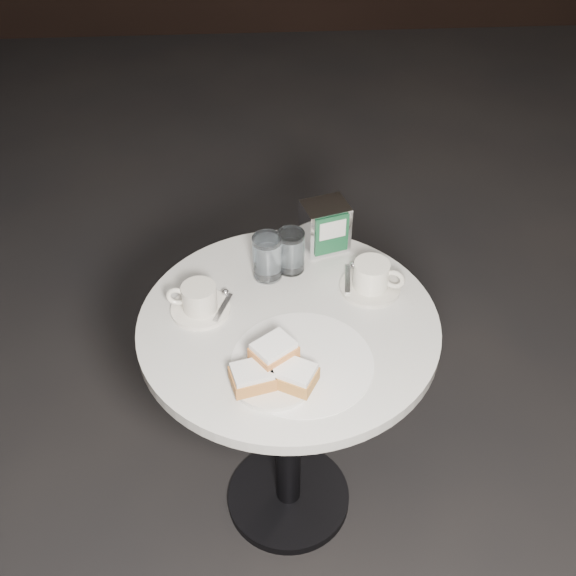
# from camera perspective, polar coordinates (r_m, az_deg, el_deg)

# --- Properties ---
(ground) EXTENTS (7.00, 7.00, 0.00)m
(ground) POSITION_cam_1_polar(r_m,az_deg,el_deg) (2.25, 0.03, -16.34)
(ground) COLOR black
(ground) RESTS_ON ground
(cafe_table) EXTENTS (0.70, 0.70, 0.74)m
(cafe_table) POSITION_cam_1_polar(r_m,az_deg,el_deg) (1.81, 0.04, -7.13)
(cafe_table) COLOR black
(cafe_table) RESTS_ON ground
(sugar_spill) EXTENTS (0.38, 0.38, 0.00)m
(sugar_spill) POSITION_cam_1_polar(r_m,az_deg,el_deg) (1.58, 1.13, -5.89)
(sugar_spill) COLOR white
(sugar_spill) RESTS_ON cafe_table
(beignet_plate) EXTENTS (0.19, 0.19, 0.09)m
(beignet_plate) POSITION_cam_1_polar(r_m,az_deg,el_deg) (1.52, -1.18, -6.61)
(beignet_plate) COLOR silver
(beignet_plate) RESTS_ON cafe_table
(coffee_cup_left) EXTENTS (0.16, 0.16, 0.07)m
(coffee_cup_left) POSITION_cam_1_polar(r_m,az_deg,el_deg) (1.68, -7.04, -0.98)
(coffee_cup_left) COLOR white
(coffee_cup_left) RESTS_ON cafe_table
(coffee_cup_right) EXTENTS (0.19, 0.19, 0.08)m
(coffee_cup_right) POSITION_cam_1_polar(r_m,az_deg,el_deg) (1.74, 6.62, 0.80)
(coffee_cup_right) COLOR beige
(coffee_cup_right) RESTS_ON cafe_table
(water_glass_left) EXTENTS (0.09, 0.09, 0.12)m
(water_glass_left) POSITION_cam_1_polar(r_m,az_deg,el_deg) (1.75, -1.65, 2.43)
(water_glass_left) COLOR white
(water_glass_left) RESTS_ON cafe_table
(water_glass_right) EXTENTS (0.07, 0.07, 0.11)m
(water_glass_right) POSITION_cam_1_polar(r_m,az_deg,el_deg) (1.77, 0.22, 2.89)
(water_glass_right) COLOR silver
(water_glass_right) RESTS_ON cafe_table
(napkin_dispenser) EXTENTS (0.13, 0.12, 0.13)m
(napkin_dispenser) POSITION_cam_1_polar(r_m,az_deg,el_deg) (1.84, 2.95, 4.89)
(napkin_dispenser) COLOR silver
(napkin_dispenser) RESTS_ON cafe_table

